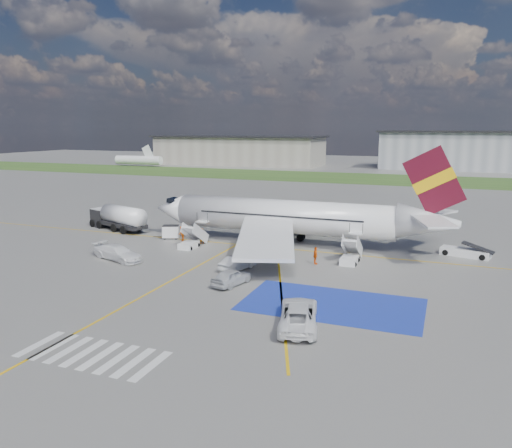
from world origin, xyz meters
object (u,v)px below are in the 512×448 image
at_px(van_white_b, 117,250).
at_px(gpu_cart, 171,233).
at_px(airliner, 295,217).
at_px(van_white_a, 299,310).
at_px(car_silver_b, 237,263).
at_px(car_silver_a, 231,277).
at_px(belt_loader, 466,253).
at_px(fuel_tanker, 118,220).

bearing_deg(van_white_b, gpu_cart, 18.87).
height_order(airliner, van_white_a, airliner).
xyz_separation_m(car_silver_b, van_white_a, (9.41, -10.97, 0.35)).
height_order(car_silver_a, van_white_b, van_white_b).
xyz_separation_m(belt_loader, car_silver_b, (-20.89, -13.72, 0.30)).
height_order(airliner, car_silver_a, airliner).
distance_m(fuel_tanker, van_white_b, 15.89).
height_order(car_silver_b, van_white_a, van_white_a).
height_order(van_white_a, van_white_b, van_white_a).
height_order(car_silver_a, van_white_a, van_white_a).
distance_m(belt_loader, car_silver_a, 26.72).
distance_m(fuel_tanker, belt_loader, 43.60).
xyz_separation_m(fuel_tanker, gpu_cart, (9.38, -2.05, -0.65)).
bearing_deg(van_white_b, airliner, -31.39).
height_order(gpu_cart, belt_loader, gpu_cart).
bearing_deg(car_silver_a, belt_loader, -123.98).
distance_m(airliner, van_white_b, 20.32).
height_order(fuel_tanker, belt_loader, fuel_tanker).
bearing_deg(gpu_cart, van_white_b, -112.03).
xyz_separation_m(gpu_cart, van_white_a, (22.69, -20.81, 0.29)).
bearing_deg(airliner, belt_loader, 5.64).
xyz_separation_m(fuel_tanker, car_silver_b, (22.66, -11.89, -0.72)).
bearing_deg(gpu_cart, car_silver_b, -58.32).
xyz_separation_m(gpu_cart, van_white_b, (-0.05, -10.80, 0.25)).
distance_m(belt_loader, van_white_a, 27.24).
bearing_deg(car_silver_a, car_silver_b, -60.32).
height_order(airliner, belt_loader, airliner).
distance_m(fuel_tanker, car_silver_a, 29.06).
height_order(belt_loader, van_white_a, van_white_a).
bearing_deg(car_silver_b, van_white_b, 20.35).
relative_size(car_silver_b, van_white_b, 0.83).
distance_m(gpu_cart, belt_loader, 34.40).
height_order(belt_loader, car_silver_b, belt_loader).
bearing_deg(van_white_b, fuel_tanker, 55.10).
xyz_separation_m(gpu_cart, car_silver_a, (14.62, -14.33, -0.03)).
xyz_separation_m(belt_loader, van_white_b, (-34.22, -14.68, 0.61)).
bearing_deg(fuel_tanker, car_silver_a, -14.81).
relative_size(airliner, car_silver_b, 8.65).
xyz_separation_m(belt_loader, car_silver_a, (-19.56, -18.21, 0.33)).
relative_size(gpu_cart, car_silver_a, 0.55).
relative_size(gpu_cart, car_silver_b, 0.55).
relative_size(gpu_cart, belt_loader, 0.42).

